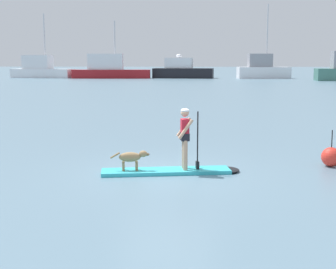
% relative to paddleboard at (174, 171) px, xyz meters
% --- Properties ---
extents(ground_plane, '(400.00, 400.00, 0.00)m').
position_rel_paddleboard_xyz_m(ground_plane, '(-0.23, -0.04, -0.05)').
color(ground_plane, slate).
extents(paddleboard, '(3.81, 1.28, 0.10)m').
position_rel_paddleboard_xyz_m(paddleboard, '(0.00, 0.00, 0.00)').
color(paddleboard, '#33B2BF').
rests_on(paddleboard, ground_plane).
extents(person_paddler, '(0.64, 0.53, 1.65)m').
position_rel_paddleboard_xyz_m(person_paddler, '(0.29, 0.05, 1.00)').
color(person_paddler, tan).
rests_on(person_paddler, paddleboard).
extents(dog, '(1.05, 0.31, 0.53)m').
position_rel_paddleboard_xyz_m(dog, '(-1.13, -0.18, 0.40)').
color(dog, '#997A51').
rests_on(dog, paddleboard).
extents(moored_boat_starboard, '(11.15, 5.19, 10.63)m').
position_rel_paddleboard_xyz_m(moored_boat_starboard, '(-25.58, 68.33, 1.37)').
color(moored_boat_starboard, white).
rests_on(moored_boat_starboard, ground_plane).
extents(moored_boat_center, '(12.86, 2.99, 9.30)m').
position_rel_paddleboard_xyz_m(moored_boat_center, '(-13.60, 66.65, 1.44)').
color(moored_boat_center, maroon).
rests_on(moored_boat_center, ground_plane).
extents(moored_boat_outer, '(10.22, 4.47, 3.98)m').
position_rel_paddleboard_xyz_m(moored_boat_outer, '(-1.62, 68.24, 1.21)').
color(moored_boat_outer, black).
rests_on(moored_boat_outer, ground_plane).
extents(moored_boat_port, '(8.64, 3.69, 11.86)m').
position_rel_paddleboard_xyz_m(moored_boat_port, '(11.57, 67.46, 1.48)').
color(moored_boat_port, white).
rests_on(moored_boat_port, ground_plane).
extents(marker_buoy, '(0.56, 0.56, 1.06)m').
position_rel_paddleboard_xyz_m(marker_buoy, '(4.45, 1.05, 0.23)').
color(marker_buoy, red).
rests_on(marker_buoy, ground_plane).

